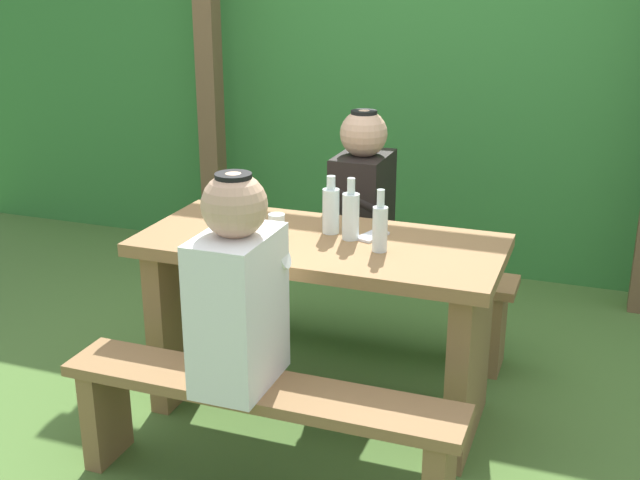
{
  "coord_description": "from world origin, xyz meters",
  "views": [
    {
      "loc": [
        1.0,
        -2.74,
        1.75
      ],
      "look_at": [
        0.0,
        0.0,
        0.74
      ],
      "focal_mm": 45.0,
      "sensor_mm": 36.0,
      "label": 1
    }
  ],
  "objects_px": {
    "cell_phone": "(372,236)",
    "drinking_glass": "(277,225)",
    "bench_far": "(364,288)",
    "person_black_coat": "(362,196)",
    "bottle_left": "(351,215)",
    "person_white_shirt": "(238,289)",
    "bench_near": "(259,415)",
    "bottle_center": "(380,227)",
    "picnic_table": "(320,296)",
    "bottle_right": "(331,209)"
  },
  "relations": [
    {
      "from": "drinking_glass",
      "to": "person_black_coat",
      "type": "bearing_deg",
      "value": 75.87
    },
    {
      "from": "picnic_table",
      "to": "person_white_shirt",
      "type": "bearing_deg",
      "value": -96.25
    },
    {
      "from": "bench_near",
      "to": "cell_phone",
      "type": "bearing_deg",
      "value": 75.15
    },
    {
      "from": "picnic_table",
      "to": "bottle_right",
      "type": "relative_size",
      "value": 6.09
    },
    {
      "from": "bottle_right",
      "to": "bottle_center",
      "type": "distance_m",
      "value": 0.28
    },
    {
      "from": "bench_far",
      "to": "drinking_glass",
      "type": "xyz_separation_m",
      "value": [
        -0.17,
        -0.62,
        0.48
      ]
    },
    {
      "from": "bottle_left",
      "to": "bench_far",
      "type": "bearing_deg",
      "value": 101.21
    },
    {
      "from": "drinking_glass",
      "to": "cell_phone",
      "type": "bearing_deg",
      "value": 18.65
    },
    {
      "from": "bottle_left",
      "to": "person_white_shirt",
      "type": "bearing_deg",
      "value": -105.32
    },
    {
      "from": "bench_near",
      "to": "person_white_shirt",
      "type": "relative_size",
      "value": 1.95
    },
    {
      "from": "bottle_left",
      "to": "bottle_right",
      "type": "relative_size",
      "value": 1.05
    },
    {
      "from": "bench_far",
      "to": "person_black_coat",
      "type": "bearing_deg",
      "value": -166.46
    },
    {
      "from": "person_black_coat",
      "to": "bottle_left",
      "type": "distance_m",
      "value": 0.57
    },
    {
      "from": "bottle_center",
      "to": "cell_phone",
      "type": "height_order",
      "value": "bottle_center"
    },
    {
      "from": "bottle_right",
      "to": "bottle_center",
      "type": "bearing_deg",
      "value": -29.99
    },
    {
      "from": "bottle_left",
      "to": "cell_phone",
      "type": "bearing_deg",
      "value": 33.58
    },
    {
      "from": "bottle_left",
      "to": "bottle_right",
      "type": "xyz_separation_m",
      "value": [
        -0.1,
        0.04,
        -0.0
      ]
    },
    {
      "from": "person_black_coat",
      "to": "picnic_table",
      "type": "bearing_deg",
      "value": -88.67
    },
    {
      "from": "picnic_table",
      "to": "bottle_center",
      "type": "bearing_deg",
      "value": -11.24
    },
    {
      "from": "bottle_center",
      "to": "cell_phone",
      "type": "bearing_deg",
      "value": 116.33
    },
    {
      "from": "bottle_center",
      "to": "bench_near",
      "type": "bearing_deg",
      "value": -114.87
    },
    {
      "from": "picnic_table",
      "to": "bottle_right",
      "type": "distance_m",
      "value": 0.35
    },
    {
      "from": "bench_near",
      "to": "drinking_glass",
      "type": "xyz_separation_m",
      "value": [
        -0.17,
        0.57,
        0.48
      ]
    },
    {
      "from": "bench_far",
      "to": "bottle_right",
      "type": "height_order",
      "value": "bottle_right"
    },
    {
      "from": "bench_near",
      "to": "person_black_coat",
      "type": "xyz_separation_m",
      "value": [
        -0.01,
        1.19,
        0.45
      ]
    },
    {
      "from": "person_white_shirt",
      "to": "bottle_center",
      "type": "distance_m",
      "value": 0.63
    },
    {
      "from": "person_black_coat",
      "to": "bottle_right",
      "type": "relative_size",
      "value": 3.13
    },
    {
      "from": "drinking_glass",
      "to": "cell_phone",
      "type": "height_order",
      "value": "drinking_glass"
    },
    {
      "from": "picnic_table",
      "to": "person_black_coat",
      "type": "distance_m",
      "value": 0.64
    },
    {
      "from": "picnic_table",
      "to": "bottle_center",
      "type": "relative_size",
      "value": 5.96
    },
    {
      "from": "bottle_left",
      "to": "bottle_right",
      "type": "bearing_deg",
      "value": 155.25
    },
    {
      "from": "person_white_shirt",
      "to": "bottle_left",
      "type": "distance_m",
      "value": 0.66
    },
    {
      "from": "bottle_center",
      "to": "bench_far",
      "type": "bearing_deg",
      "value": 111.38
    },
    {
      "from": "bench_near",
      "to": "bottle_left",
      "type": "relative_size",
      "value": 5.81
    },
    {
      "from": "bench_far",
      "to": "cell_phone",
      "type": "height_order",
      "value": "cell_phone"
    },
    {
      "from": "bench_near",
      "to": "cell_phone",
      "type": "relative_size",
      "value": 10.0
    },
    {
      "from": "bench_near",
      "to": "bottle_center",
      "type": "distance_m",
      "value": 0.8
    },
    {
      "from": "bench_far",
      "to": "cell_phone",
      "type": "xyz_separation_m",
      "value": [
        0.18,
        -0.5,
        0.44
      ]
    },
    {
      "from": "person_black_coat",
      "to": "bottle_right",
      "type": "height_order",
      "value": "person_black_coat"
    },
    {
      "from": "bench_near",
      "to": "person_white_shirt",
      "type": "bearing_deg",
      "value": 177.07
    },
    {
      "from": "person_black_coat",
      "to": "cell_phone",
      "type": "distance_m",
      "value": 0.54
    },
    {
      "from": "person_black_coat",
      "to": "drinking_glass",
      "type": "xyz_separation_m",
      "value": [
        -0.16,
        -0.62,
        0.03
      ]
    },
    {
      "from": "person_black_coat",
      "to": "bottle_center",
      "type": "relative_size",
      "value": 3.06
    },
    {
      "from": "bench_near",
      "to": "bench_far",
      "type": "distance_m",
      "value": 1.19
    },
    {
      "from": "cell_phone",
      "to": "drinking_glass",
      "type": "bearing_deg",
      "value": -142.79
    },
    {
      "from": "person_black_coat",
      "to": "bottle_center",
      "type": "height_order",
      "value": "person_black_coat"
    },
    {
      "from": "bottle_center",
      "to": "cell_phone",
      "type": "relative_size",
      "value": 1.68
    },
    {
      "from": "person_black_coat",
      "to": "cell_phone",
      "type": "xyz_separation_m",
      "value": [
        0.2,
        -0.5,
        -0.01
      ]
    },
    {
      "from": "drinking_glass",
      "to": "bottle_left",
      "type": "relative_size",
      "value": 0.37
    },
    {
      "from": "bench_far",
      "to": "person_white_shirt",
      "type": "height_order",
      "value": "person_white_shirt"
    }
  ]
}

